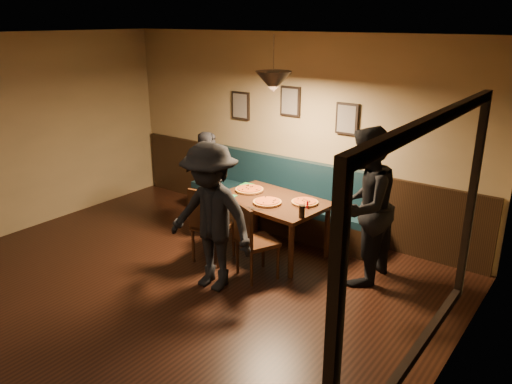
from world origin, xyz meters
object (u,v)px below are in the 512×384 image
dining_table (272,226)px  chair_near_left (213,223)px  tabasco_bottle (308,204)px  diner_front (211,217)px  soda_glass (302,211)px  chair_near_right (258,240)px  diner_left (211,184)px  diner_right (364,207)px  booth_bench (278,196)px

dining_table → chair_near_left: chair_near_left is taller
dining_table → tabasco_bottle: tabasco_bottle is taller
dining_table → diner_front: size_ratio=0.82×
diner_front → soda_glass: bearing=48.2°
dining_table → chair_near_right: 0.69m
chair_near_right → tabasco_bottle: bearing=89.6°
dining_table → diner_left: size_ratio=0.94×
dining_table → diner_right: 1.38m
dining_table → diner_left: bearing=-174.0°
soda_glass → booth_bench: bearing=134.4°
tabasco_bottle → diner_right: bearing=2.6°
diner_left → chair_near_right: bearing=-123.5°
diner_front → soda_glass: (0.69, 0.83, -0.03)m
diner_right → diner_left: bearing=-89.8°
chair_near_right → diner_front: 0.69m
soda_glass → chair_near_left: bearing=-165.2°
tabasco_bottle → booth_bench: bearing=140.8°
dining_table → diner_front: bearing=-86.4°
diner_right → tabasco_bottle: size_ratio=16.29×
diner_front → tabasco_bottle: diner_front is taller
chair_near_right → soda_glass: size_ratio=6.20×
chair_near_left → booth_bench: bearing=78.0°
diner_right → chair_near_left: bearing=-70.6°
diner_right → diner_front: (-1.31, -1.16, -0.07)m
dining_table → diner_left: 1.11m
soda_glass → dining_table: bearing=154.2°
tabasco_bottle → dining_table: bearing=178.7°
diner_right → dining_table: bearing=-89.4°
chair_near_left → soda_glass: 1.21m
dining_table → tabasco_bottle: size_ratio=12.34×
dining_table → tabasco_bottle: (0.54, -0.01, 0.43)m
dining_table → chair_near_left: (-0.49, -0.61, 0.12)m
dining_table → tabasco_bottle: bearing=4.7°
chair_near_right → diner_right: diner_right is taller
soda_glass → diner_front: bearing=-129.4°
dining_table → diner_right: bearing=6.9°
diner_front → tabasco_bottle: size_ratio=15.09×
diner_front → soda_glass: diner_front is taller
soda_glass → chair_near_right: bearing=-140.0°
chair_near_right → soda_glass: 0.63m
booth_bench → diner_right: diner_right is taller
diner_left → diner_right: size_ratio=0.81×
dining_table → diner_front: (-0.05, -1.14, 0.48)m
chair_near_left → diner_left: diner_left is taller
booth_bench → diner_front: bearing=-79.3°
diner_front → soda_glass: size_ratio=11.27×
diner_left → tabasco_bottle: 1.58m
chair_near_right → soda_glass: chair_near_right is taller
diner_left → diner_right: (2.31, 0.02, 0.18)m
chair_near_right → diner_left: (-1.28, 0.64, 0.28)m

